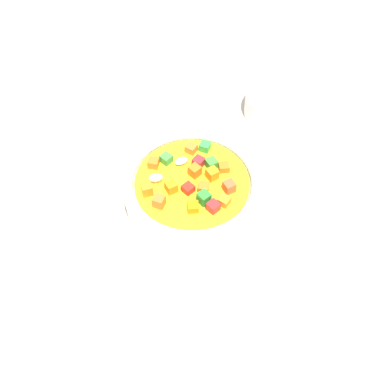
# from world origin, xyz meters

# --- Properties ---
(ground_plane) EXTENTS (1.40, 1.40, 0.02)m
(ground_plane) POSITION_xyz_m (0.00, 0.00, -0.01)
(ground_plane) COLOR #BAB2A0
(soup_bowl_main) EXTENTS (0.18, 0.18, 0.07)m
(soup_bowl_main) POSITION_xyz_m (0.00, 0.00, 0.03)
(soup_bowl_main) COLOR white
(soup_bowl_main) RESTS_ON ground_plane
(spoon) EXTENTS (0.06, 0.21, 0.01)m
(spoon) POSITION_xyz_m (0.15, 0.00, 0.00)
(spoon) COLOR silver
(spoon) RESTS_ON ground_plane
(side_bowl_small) EXTENTS (0.12, 0.12, 0.04)m
(side_bowl_small) POSITION_xyz_m (-0.08, -0.22, 0.02)
(side_bowl_small) COLOR white
(side_bowl_small) RESTS_ON ground_plane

